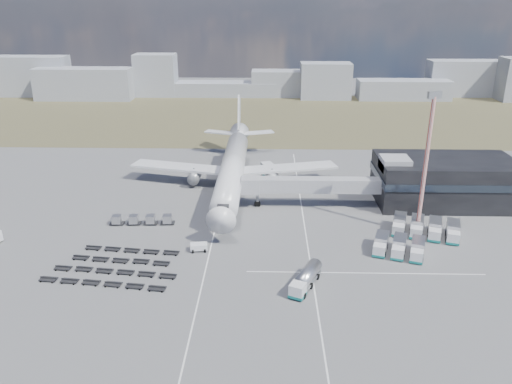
{
  "coord_description": "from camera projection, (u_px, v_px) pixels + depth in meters",
  "views": [
    {
      "loc": [
        8.44,
        -81.45,
        43.16
      ],
      "look_at": [
        5.94,
        18.75,
        4.0
      ],
      "focal_mm": 35.0,
      "sensor_mm": 36.0,
      "label": 1
    }
  ],
  "objects": [
    {
      "name": "uld_row",
      "position": [
        142.0,
        220.0,
        101.29
      ],
      "size": [
        13.13,
        2.36,
        1.81
      ],
      "rotation": [
        0.0,
        0.0,
        0.05
      ],
      "color": "black",
      "rests_on": "ground"
    },
    {
      "name": "ground",
      "position": [
        221.0,
        249.0,
        91.74
      ],
      "size": [
        420.0,
        420.0,
        0.0
      ],
      "primitive_type": "plane",
      "color": "#565659",
      "rests_on": "ground"
    },
    {
      "name": "airliner",
      "position": [
        233.0,
        166.0,
        119.96
      ],
      "size": [
        51.59,
        64.53,
        17.62
      ],
      "color": "silver",
      "rests_on": "ground"
    },
    {
      "name": "catering_truck",
      "position": [
        270.0,
        172.0,
        127.66
      ],
      "size": [
        4.92,
        7.31,
        3.11
      ],
      "rotation": [
        0.0,
        0.0,
        0.35
      ],
      "color": "silver",
      "rests_on": "ground"
    },
    {
      "name": "service_trucks_near",
      "position": [
        399.0,
        246.0,
        89.6
      ],
      "size": [
        10.24,
        8.91,
        2.62
      ],
      "rotation": [
        0.0,
        0.0,
        -0.32
      ],
      "color": "silver",
      "rests_on": "ground"
    },
    {
      "name": "floodlight_mast",
      "position": [
        425.0,
        166.0,
        92.42
      ],
      "size": [
        2.66,
        2.15,
        27.87
      ],
      "rotation": [
        0.0,
        0.0,
        0.27
      ],
      "color": "#AF2A1C",
      "rests_on": "ground"
    },
    {
      "name": "pushback_tug",
      "position": [
        199.0,
        247.0,
        90.86
      ],
      "size": [
        3.29,
        2.16,
        1.4
      ],
      "primitive_type": "cube",
      "rotation": [
        0.0,
        0.0,
        0.15
      ],
      "color": "silver",
      "rests_on": "ground"
    },
    {
      "name": "fuel_tanker",
      "position": [
        306.0,
        279.0,
        79.24
      ],
      "size": [
        5.9,
        9.31,
        2.97
      ],
      "rotation": [
        0.0,
        0.0,
        -0.43
      ],
      "color": "silver",
      "rests_on": "ground"
    },
    {
      "name": "grass_strip",
      "position": [
        247.0,
        116.0,
        194.17
      ],
      "size": [
        420.0,
        90.0,
        0.01
      ],
      "primitive_type": "cube",
      "color": "brown",
      "rests_on": "ground"
    },
    {
      "name": "service_trucks_far",
      "position": [
        426.0,
        228.0,
        96.74
      ],
      "size": [
        13.79,
        10.21,
        2.73
      ],
      "rotation": [
        0.0,
        0.0,
        -0.31
      ],
      "color": "silver",
      "rests_on": "ground"
    },
    {
      "name": "terminal",
      "position": [
        444.0,
        180.0,
        111.03
      ],
      "size": [
        30.4,
        16.4,
        11.0
      ],
      "color": "black",
      "rests_on": "ground"
    },
    {
      "name": "lane_markings",
      "position": [
        274.0,
        242.0,
        94.31
      ],
      "size": [
        47.12,
        110.0,
        0.01
      ],
      "color": "silver",
      "rests_on": "ground"
    },
    {
      "name": "skyline",
      "position": [
        233.0,
        80.0,
        229.01
      ],
      "size": [
        287.43,
        25.81,
        21.96
      ],
      "color": "#8F929C",
      "rests_on": "ground"
    },
    {
      "name": "jet_bridge",
      "position": [
        302.0,
        185.0,
        108.55
      ],
      "size": [
        30.3,
        3.8,
        7.05
      ],
      "color": "#939399",
      "rests_on": "ground"
    },
    {
      "name": "baggage_dollies",
      "position": [
        116.0,
        266.0,
        85.2
      ],
      "size": [
        22.63,
        15.33,
        0.66
      ],
      "rotation": [
        0.0,
        0.0,
        -0.12
      ],
      "color": "black",
      "rests_on": "ground"
    }
  ]
}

